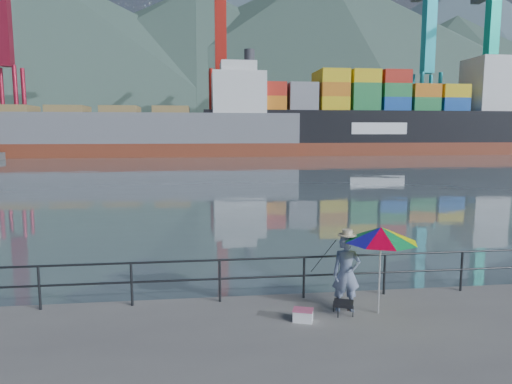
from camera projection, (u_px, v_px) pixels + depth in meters
harbor_water at (198, 145)px, 136.77m from camera, size 500.00×280.00×0.00m
far_dock at (242, 149)px, 101.58m from camera, size 200.00×40.00×0.40m
guardrail at (176, 282)px, 10.47m from camera, size 22.00×0.06×1.03m
mountains at (281, 64)px, 213.29m from camera, size 600.00×332.80×80.00m
port_cranes at (348, 72)px, 93.16m from camera, size 116.00×28.00×38.40m
container_stacks at (344, 135)px, 104.70m from camera, size 58.00×8.40×7.80m
fisherman at (346, 273)px, 10.05m from camera, size 0.67×0.49×1.68m
beach_umbrella at (381, 235)px, 9.75m from camera, size 1.60×1.60×1.92m
folding_stool at (343, 308)px, 9.90m from camera, size 0.54×0.54×0.27m
cooler_bag at (303, 316)px, 9.54m from camera, size 0.47×0.38×0.23m
fishing_rod at (322, 293)px, 11.25m from camera, size 0.11×1.88×1.33m
bulk_carrier at (147, 131)px, 78.14m from camera, size 55.19×9.55×14.50m
container_ship at (378, 121)px, 84.32m from camera, size 60.72×10.12×18.10m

